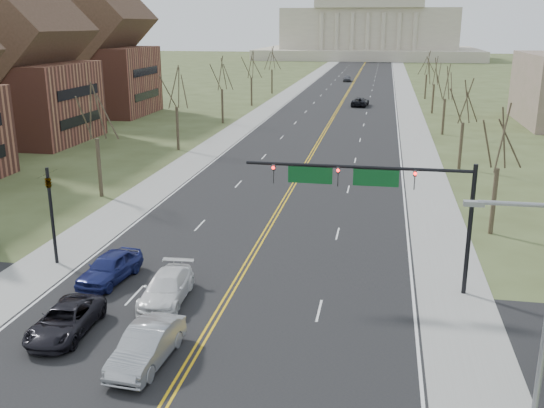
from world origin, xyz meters
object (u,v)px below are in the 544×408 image
at_px(car_sb_inner_second, 167,288).
at_px(signal_left, 51,205).
at_px(car_sb_inner_lead, 147,346).
at_px(car_far_sb, 347,78).
at_px(car_sb_outer_second, 110,267).
at_px(street_light, 538,323).
at_px(signal_mast, 374,187).
at_px(car_sb_outer_lead, 65,320).
at_px(car_far_nb, 360,102).

bearing_deg(car_sb_inner_second, signal_left, 152.05).
distance_m(car_sb_inner_lead, car_far_sb, 134.78).
height_order(car_sb_outer_second, car_far_sb, car_far_sb).
relative_size(street_light, car_sb_inner_second, 1.77).
bearing_deg(car_sb_outer_second, car_far_sb, 95.13).
height_order(signal_mast, street_light, street_light).
height_order(signal_left, car_sb_outer_lead, signal_left).
bearing_deg(car_sb_inner_lead, street_light, -10.69).
bearing_deg(car_sb_outer_lead, car_sb_outer_second, 93.34).
xyz_separation_m(street_light, car_far_sb, (-14.59, 138.51, -4.38)).
bearing_deg(signal_mast, signal_left, 180.00).
distance_m(street_light, car_far_nb, 91.41).
bearing_deg(car_sb_outer_lead, car_sb_inner_second, 48.20).
bearing_deg(car_far_sb, car_sb_outer_lead, -96.74).
height_order(car_sb_outer_lead, car_sb_inner_second, car_sb_inner_second).
distance_m(signal_left, car_far_nb, 78.85).
height_order(signal_left, car_sb_inner_lead, signal_left).
distance_m(car_sb_inner_lead, car_far_nb, 87.27).
bearing_deg(car_sb_inner_lead, car_sb_inner_second, 105.73).
bearing_deg(car_far_nb, car_sb_inner_second, 92.56).
bearing_deg(signal_mast, car_sb_outer_second, -172.53).
height_order(street_light, car_sb_outer_lead, street_light).
bearing_deg(signal_mast, car_far_sb, 94.25).
height_order(signal_mast, car_sb_inner_second, signal_mast).
height_order(car_far_nb, car_far_sb, car_far_sb).
xyz_separation_m(car_sb_outer_lead, car_sb_inner_second, (3.48, 4.19, 0.05)).
distance_m(signal_mast, signal_left, 19.06).
distance_m(signal_mast, car_sb_inner_second, 12.23).
bearing_deg(car_sb_outer_second, car_far_nb, 89.83).
height_order(car_sb_inner_lead, car_sb_outer_second, car_sb_outer_second).
bearing_deg(car_sb_inner_lead, car_far_nb, 90.24).
height_order(signal_mast, car_far_sb, signal_mast).
bearing_deg(car_sb_outer_second, street_light, -22.81).
bearing_deg(car_sb_outer_second, car_sb_inner_second, -17.88).
xyz_separation_m(car_sb_inner_lead, car_sb_outer_lead, (-4.74, 1.74, -0.12)).
bearing_deg(signal_mast, car_sb_inner_second, -159.90).
distance_m(car_sb_outer_second, car_far_nb, 79.96).
bearing_deg(car_sb_outer_lead, car_sb_inner_lead, -22.30).
distance_m(signal_left, car_sb_outer_lead, 9.92).
bearing_deg(street_light, car_sb_outer_lead, 164.13).
height_order(signal_left, street_light, street_light).
distance_m(street_light, car_sb_inner_second, 19.03).
bearing_deg(car_far_nb, signal_left, 86.18).
bearing_deg(car_sb_outer_lead, signal_mast, 27.77).
bearing_deg(car_far_nb, car_far_sb, -76.30).
relative_size(signal_mast, car_far_sb, 2.48).
bearing_deg(car_sb_inner_lead, signal_mast, 50.40).
distance_m(car_sb_inner_lead, car_sb_outer_second, 9.49).
xyz_separation_m(signal_left, street_light, (24.24, -13.50, 1.51)).
distance_m(street_light, car_sb_outer_lead, 20.51).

